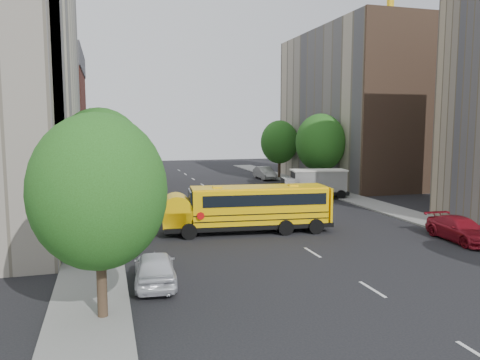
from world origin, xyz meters
name	(u,v)px	position (x,y,z in m)	size (l,w,h in m)	color
ground	(265,223)	(0.00, 0.00, 0.00)	(120.00, 120.00, 0.00)	black
sidewalk_left	(97,218)	(-11.50, 5.00, 0.06)	(3.00, 80.00, 0.12)	slate
sidewalk_right	(369,203)	(11.50, 5.00, 0.06)	(3.00, 80.00, 0.12)	slate
lane_markings	(229,201)	(0.00, 10.00, 0.01)	(0.15, 64.00, 0.01)	silver
building_left_redbrick	(39,129)	(-18.00, 28.00, 6.50)	(10.00, 15.00, 13.00)	maroon
building_right_far	(352,107)	(18.00, 20.00, 9.00)	(10.00, 22.00, 18.00)	#BAAB91
building_right_sidewall	(409,104)	(18.00, 9.00, 9.00)	(10.10, 0.30, 18.00)	brown
street_tree_0	(99,192)	(-11.00, -14.00, 4.64)	(4.80, 4.80, 7.41)	#38281C
street_tree_1	(100,161)	(-11.00, -4.00, 4.95)	(5.12, 5.12, 7.90)	#38281C
street_tree_2	(102,148)	(-11.00, 14.00, 4.83)	(4.99, 4.99, 7.71)	#38281C
street_tree_4	(320,143)	(11.00, 14.00, 5.08)	(5.25, 5.25, 8.10)	#38281C
street_tree_5	(279,142)	(11.00, 26.00, 4.70)	(4.86, 4.86, 7.51)	#38281C
school_bus	(246,206)	(-2.06, -2.35, 1.71)	(11.05, 3.58, 3.06)	black
safari_truck	(314,183)	(8.13, 9.30, 1.45)	(6.68, 3.35, 2.74)	black
parked_car_0	(155,268)	(-8.80, -10.79, 0.75)	(1.76, 4.39, 1.49)	silver
parked_car_1	(120,196)	(-9.60, 10.88, 0.74)	(1.58, 4.52, 1.49)	white
parked_car_2	(123,185)	(-9.12, 18.72, 0.76)	(2.52, 5.46, 1.52)	black
parked_car_3	(460,229)	(9.60, -8.13, 0.71)	(2.00, 4.92, 1.43)	maroon
parked_car_4	(307,185)	(8.99, 12.78, 0.78)	(1.85, 4.61, 1.57)	#393963
parked_car_5	(265,173)	(8.80, 25.42, 0.80)	(1.69, 4.84, 1.59)	gray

